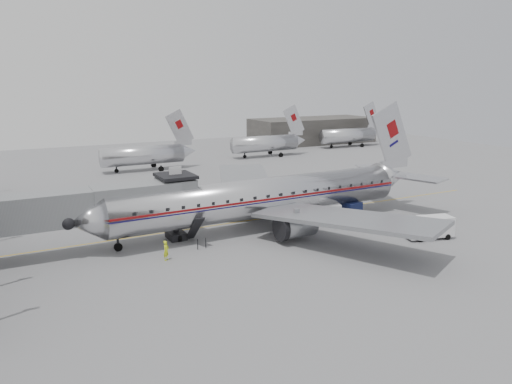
% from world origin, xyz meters
% --- Properties ---
extents(ground, '(160.00, 160.00, 0.00)m').
position_xyz_m(ground, '(0.00, 0.00, 0.00)').
color(ground, slate).
rests_on(ground, ground).
extents(hangar, '(30.00, 12.00, 6.00)m').
position_xyz_m(hangar, '(45.00, 60.00, 3.00)').
color(hangar, '#383633').
rests_on(hangar, ground).
extents(apron_line, '(60.00, 0.15, 0.01)m').
position_xyz_m(apron_line, '(3.00, 6.00, 0.01)').
color(apron_line, gold).
rests_on(apron_line, ground).
extents(jet_bridge, '(21.00, 6.20, 7.10)m').
position_xyz_m(jet_bridge, '(-16.66, 3.67, 4.18)').
color(jet_bridge, slate).
rests_on(jet_bridge, ground).
extents(distant_aircraft_near, '(16.39, 3.20, 10.26)m').
position_xyz_m(distant_aircraft_near, '(-1.79, 42.00, 2.73)').
color(distant_aircraft_near, silver).
rests_on(distant_aircraft_near, ground).
extents(distant_aircraft_mid, '(16.39, 3.20, 10.26)m').
position_xyz_m(distant_aircraft_mid, '(24.21, 46.00, 2.73)').
color(distant_aircraft_mid, silver).
rests_on(distant_aircraft_mid, ground).
extents(distant_aircraft_far, '(16.39, 3.20, 10.26)m').
position_xyz_m(distant_aircraft_far, '(48.21, 50.00, 2.73)').
color(distant_aircraft_far, silver).
rests_on(distant_aircraft_far, ground).
extents(airliner, '(40.75, 37.75, 12.89)m').
position_xyz_m(airliner, '(0.81, 3.02, 3.24)').
color(airliner, silver).
rests_on(airliner, ground).
extents(service_van, '(4.92, 2.81, 2.18)m').
position_xyz_m(service_van, '(12.74, -7.96, 1.15)').
color(service_van, white).
rests_on(service_van, ground).
extents(baggage_cart_navy, '(2.33, 1.91, 1.65)m').
position_xyz_m(baggage_cart_navy, '(11.10, 2.00, 0.88)').
color(baggage_cart_navy, '#0E1639').
rests_on(baggage_cart_navy, ground).
extents(baggage_cart_white, '(2.82, 2.51, 1.83)m').
position_xyz_m(baggage_cart_white, '(8.00, 2.00, 0.98)').
color(baggage_cart_white, silver).
rests_on(baggage_cart_white, ground).
extents(ramp_worker, '(0.75, 0.74, 1.75)m').
position_xyz_m(ramp_worker, '(-12.00, -1.68, 0.87)').
color(ramp_worker, '#E0F61D').
rests_on(ramp_worker, ground).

